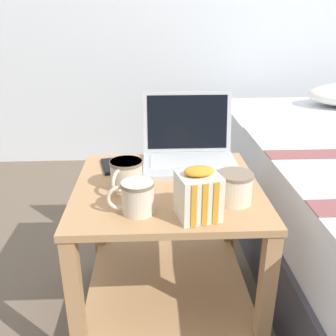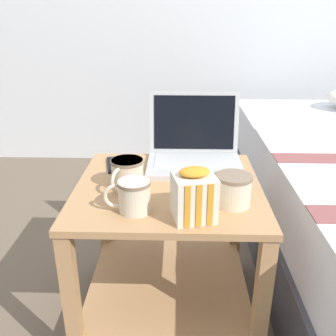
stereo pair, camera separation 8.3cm
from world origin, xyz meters
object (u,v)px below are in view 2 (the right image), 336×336
mug_front_right (133,195)px  snack_bag (194,195)px  laptop (194,151)px  cell_phone (117,164)px  mug_mid_center (233,188)px  mug_front_left (127,172)px

mug_front_right → snack_bag: size_ratio=0.91×
laptop → mug_front_right: size_ratio=2.54×
cell_phone → mug_mid_center: bearing=-36.8°
mug_front_left → snack_bag: bearing=-42.1°
mug_front_left → mug_front_right: bearing=-76.1°
mug_mid_center → cell_phone: 0.49m
mug_front_right → mug_mid_center: 0.29m
laptop → cell_phone: laptop is taller
mug_front_right → cell_phone: (-0.10, 0.34, -0.05)m
laptop → cell_phone: 0.29m
laptop → mug_mid_center: (0.10, -0.32, 0.00)m
mug_front_left → mug_mid_center: size_ratio=1.06×
mug_front_right → mug_mid_center: size_ratio=1.03×
mug_front_left → mug_mid_center: mug_front_left is taller
laptop → snack_bag: (-0.02, -0.40, 0.02)m
laptop → mug_front_left: (-0.22, -0.22, 0.00)m
mug_front_left → snack_bag: 0.28m
laptop → mug_front_left: size_ratio=2.45×
laptop → mug_front_left: 0.31m
mug_mid_center → cell_phone: size_ratio=0.83×
mug_front_left → mug_mid_center: (0.33, -0.11, -0.00)m
laptop → mug_front_right: (-0.19, -0.37, 0.00)m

